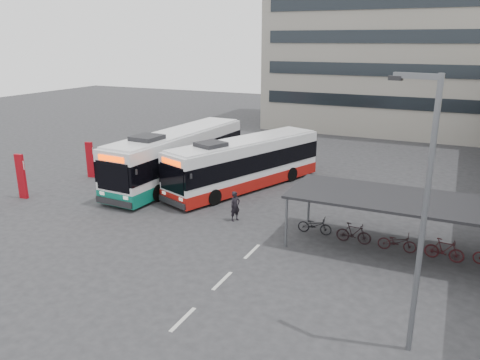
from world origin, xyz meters
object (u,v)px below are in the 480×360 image
at_px(pedestrian, 235,206).
at_px(lamp_post, 422,203).
at_px(bus_main, 245,164).
at_px(bus_teal, 178,157).

distance_m(pedestrian, lamp_post, 12.82).
distance_m(bus_main, lamp_post, 17.72).
bearing_deg(pedestrian, bus_teal, 80.80).
height_order(bus_main, pedestrian, bus_main).
bearing_deg(bus_teal, lamp_post, -34.29).
relative_size(bus_teal, lamp_post, 1.50).
height_order(pedestrian, lamp_post, lamp_post).
relative_size(bus_teal, pedestrian, 7.84).
height_order(bus_main, lamp_post, lamp_post).
distance_m(bus_main, pedestrian, 5.94).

